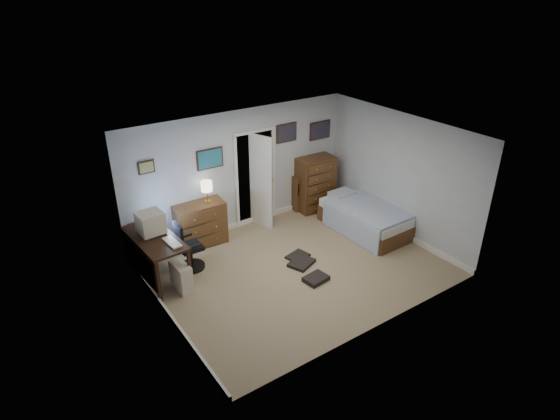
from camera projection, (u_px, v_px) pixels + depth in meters
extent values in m
cube|color=tan|center=(296.00, 268.00, 8.60)|extent=(5.00, 4.00, 0.02)
cube|color=#311B10|center=(154.00, 238.00, 7.95)|extent=(0.75, 1.46, 0.04)
cube|color=#311B10|center=(158.00, 282.00, 7.51)|extent=(0.06, 0.06, 0.77)
cube|color=#311B10|center=(190.00, 270.00, 7.83)|extent=(0.06, 0.06, 0.77)
cube|color=#311B10|center=(126.00, 248.00, 8.45)|extent=(0.06, 0.06, 0.77)
cube|color=#311B10|center=(156.00, 239.00, 8.76)|extent=(0.06, 0.06, 0.77)
cube|color=#311B10|center=(140.00, 262.00, 7.95)|extent=(0.12, 1.31, 0.55)
cube|color=beige|center=(150.00, 223.00, 7.97)|extent=(0.44, 0.42, 0.37)
cube|color=#8CB2F2|center=(162.00, 219.00, 8.09)|extent=(0.03, 0.31, 0.24)
cube|color=beige|center=(152.00, 233.00, 8.06)|extent=(0.29, 0.29, 0.02)
cube|color=beige|center=(172.00, 242.00, 7.77)|extent=(0.19, 0.45, 0.03)
cube|color=beige|center=(181.00, 277.00, 7.90)|extent=(0.25, 0.47, 0.49)
cube|color=black|center=(187.00, 274.00, 7.96)|extent=(0.03, 0.33, 0.38)
cylinder|color=black|center=(192.00, 266.00, 8.57)|extent=(0.47, 0.47, 0.05)
cylinder|color=black|center=(191.00, 257.00, 8.49)|extent=(0.05, 0.05, 0.36)
cube|color=black|center=(190.00, 247.00, 8.39)|extent=(0.40, 0.40, 0.07)
cube|color=black|center=(179.00, 237.00, 8.17)|extent=(0.06, 0.36, 0.49)
cube|color=black|center=(195.00, 246.00, 8.18)|extent=(0.27, 0.05, 0.04)
cube|color=black|center=(185.00, 236.00, 8.49)|extent=(0.27, 0.05, 0.04)
cube|color=maroon|center=(133.00, 239.00, 8.77)|extent=(0.15, 0.15, 0.74)
cube|color=#57351B|center=(200.00, 224.00, 9.18)|extent=(1.01, 0.55, 0.87)
cylinder|color=gold|center=(208.00, 201.00, 9.08)|extent=(0.14, 0.14, 0.02)
cylinder|color=gold|center=(207.00, 195.00, 9.02)|extent=(0.03, 0.03, 0.26)
cylinder|color=beige|center=(207.00, 186.00, 8.94)|extent=(0.23, 0.23, 0.20)
cube|color=black|center=(247.00, 174.00, 10.02)|extent=(0.90, 0.60, 2.00)
cube|color=white|center=(237.00, 183.00, 9.55)|extent=(0.06, 0.05, 2.00)
cube|color=white|center=(273.00, 174.00, 10.00)|extent=(0.06, 0.05, 2.00)
cube|color=white|center=(254.00, 131.00, 9.32)|extent=(0.96, 0.05, 0.06)
cube|color=white|center=(256.00, 181.00, 9.68)|extent=(0.31, 0.77, 2.00)
sphere|color=gold|center=(273.00, 180.00, 9.72)|extent=(0.06, 0.06, 0.06)
cube|color=#57351B|center=(315.00, 184.00, 10.51)|extent=(0.86, 0.53, 1.23)
cube|color=#57351B|center=(311.00, 190.00, 10.68)|extent=(0.92, 0.28, 0.82)
cube|color=black|center=(312.00, 185.00, 10.56)|extent=(0.84, 0.14, 0.27)
cube|color=maroon|center=(312.00, 187.00, 10.58)|extent=(0.73, 0.15, 0.20)
cube|color=#57351B|center=(364.00, 223.00, 9.78)|extent=(0.99, 1.92, 0.33)
cube|color=white|center=(365.00, 212.00, 9.67)|extent=(0.95, 1.88, 0.17)
cube|color=#627DB6|center=(369.00, 209.00, 9.56)|extent=(1.04, 1.64, 0.10)
cube|color=#627DB6|center=(350.00, 227.00, 9.41)|extent=(0.07, 1.62, 0.51)
cube|color=#697DA9|center=(342.00, 194.00, 10.13)|extent=(0.53, 0.37, 0.12)
cube|color=#331E11|center=(146.00, 167.00, 8.31)|extent=(0.30, 0.03, 0.24)
cube|color=olive|center=(147.00, 167.00, 8.30)|extent=(0.25, 0.01, 0.19)
cube|color=#331E11|center=(210.00, 159.00, 8.99)|extent=(0.55, 0.03, 0.40)
cube|color=navy|center=(210.00, 159.00, 8.98)|extent=(0.50, 0.01, 0.35)
cube|color=#331E11|center=(287.00, 133.00, 9.81)|extent=(0.50, 0.03, 0.40)
cube|color=black|center=(287.00, 133.00, 9.79)|extent=(0.45, 0.01, 0.35)
cube|color=#331E11|center=(320.00, 130.00, 10.30)|extent=(0.55, 0.03, 0.40)
cube|color=black|center=(320.00, 130.00, 10.29)|extent=(0.50, 0.01, 0.35)
cube|color=black|center=(316.00, 279.00, 8.20)|extent=(0.45, 0.36, 0.08)
cube|color=black|center=(301.00, 263.00, 8.67)|extent=(0.56, 0.50, 0.06)
cube|color=black|center=(298.00, 256.00, 8.89)|extent=(0.47, 0.39, 0.04)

